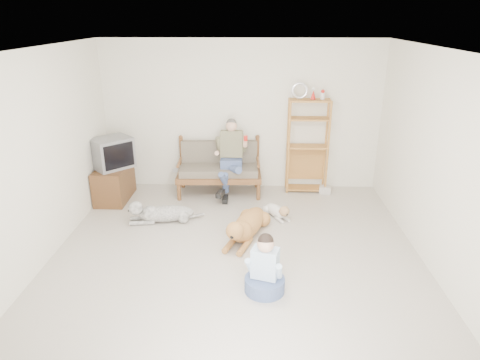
{
  "coord_description": "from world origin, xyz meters",
  "views": [
    {
      "loc": [
        0.22,
        -4.87,
        3.07
      ],
      "look_at": [
        0.03,
        1.0,
        0.79
      ],
      "focal_mm": 32.0,
      "sensor_mm": 36.0,
      "label": 1
    }
  ],
  "objects_px": {
    "loveseat": "(219,167)",
    "golden_retriever": "(246,226)",
    "etagere": "(307,145)",
    "tv_stand": "(114,183)"
  },
  "relations": [
    {
      "from": "tv_stand",
      "to": "etagere",
      "type": "bearing_deg",
      "value": 9.31
    },
    {
      "from": "etagere",
      "to": "tv_stand",
      "type": "distance_m",
      "value": 3.5
    },
    {
      "from": "golden_retriever",
      "to": "tv_stand",
      "type": "bearing_deg",
      "value": 169.52
    },
    {
      "from": "loveseat",
      "to": "golden_retriever",
      "type": "bearing_deg",
      "value": -75.43
    },
    {
      "from": "etagere",
      "to": "tv_stand",
      "type": "relative_size",
      "value": 2.2
    },
    {
      "from": "etagere",
      "to": "tv_stand",
      "type": "xyz_separation_m",
      "value": [
        -3.42,
        -0.52,
        -0.57
      ]
    },
    {
      "from": "etagere",
      "to": "tv_stand",
      "type": "bearing_deg",
      "value": -171.35
    },
    {
      "from": "loveseat",
      "to": "golden_retriever",
      "type": "xyz_separation_m",
      "value": [
        0.52,
        -1.71,
        -0.3
      ]
    },
    {
      "from": "etagere",
      "to": "golden_retriever",
      "type": "relative_size",
      "value": 1.4
    },
    {
      "from": "loveseat",
      "to": "golden_retriever",
      "type": "relative_size",
      "value": 1.07
    }
  ]
}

